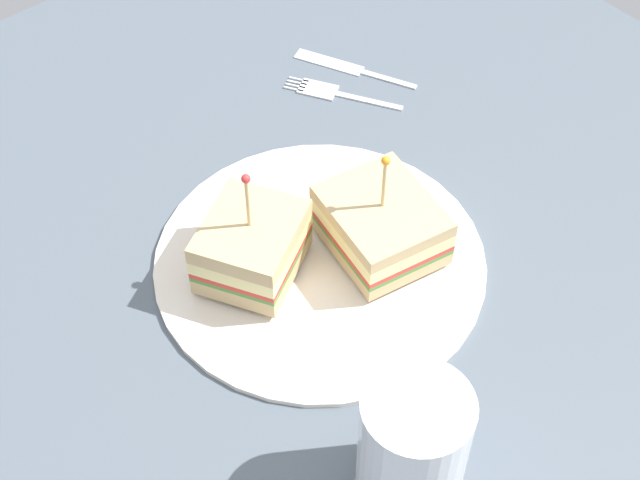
{
  "coord_description": "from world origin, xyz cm",
  "views": [
    {
      "loc": [
        -37.01,
        31.47,
        59.95
      ],
      "look_at": [
        0.0,
        0.0,
        2.97
      ],
      "focal_mm": 53.46,
      "sensor_mm": 36.0,
      "label": 1
    }
  ],
  "objects_px": {
    "sandwich_half_front": "(252,246)",
    "sandwich_half_back": "(381,224)",
    "fork": "(331,92)",
    "plate": "(320,260)",
    "drink_glass": "(412,453)",
    "knife": "(348,67)"
  },
  "relations": [
    {
      "from": "plate",
      "to": "sandwich_half_front",
      "type": "bearing_deg",
      "value": 61.38
    },
    {
      "from": "knife",
      "to": "drink_glass",
      "type": "bearing_deg",
      "value": 143.7
    },
    {
      "from": "plate",
      "to": "knife",
      "type": "bearing_deg",
      "value": -46.74
    },
    {
      "from": "sandwich_half_front",
      "to": "drink_glass",
      "type": "xyz_separation_m",
      "value": [
        -0.21,
        0.03,
        0.01
      ]
    },
    {
      "from": "plate",
      "to": "sandwich_half_back",
      "type": "xyz_separation_m",
      "value": [
        -0.02,
        -0.05,
        0.03
      ]
    },
    {
      "from": "drink_glass",
      "to": "knife",
      "type": "relative_size",
      "value": 0.89
    },
    {
      "from": "sandwich_half_back",
      "to": "drink_glass",
      "type": "relative_size",
      "value": 0.99
    },
    {
      "from": "sandwich_half_back",
      "to": "fork",
      "type": "xyz_separation_m",
      "value": [
        0.17,
        -0.1,
        -0.03
      ]
    },
    {
      "from": "fork",
      "to": "knife",
      "type": "height_order",
      "value": "same"
    },
    {
      "from": "sandwich_half_front",
      "to": "sandwich_half_back",
      "type": "relative_size",
      "value": 1.0
    },
    {
      "from": "sandwich_half_front",
      "to": "sandwich_half_back",
      "type": "height_order",
      "value": "sandwich_half_front"
    },
    {
      "from": "plate",
      "to": "drink_glass",
      "type": "relative_size",
      "value": 2.52
    },
    {
      "from": "sandwich_half_back",
      "to": "sandwich_half_front",
      "type": "bearing_deg",
      "value": 63.36
    },
    {
      "from": "sandwich_half_front",
      "to": "fork",
      "type": "bearing_deg",
      "value": -56.34
    },
    {
      "from": "plate",
      "to": "drink_glass",
      "type": "height_order",
      "value": "drink_glass"
    },
    {
      "from": "sandwich_half_front",
      "to": "drink_glass",
      "type": "relative_size",
      "value": 0.99
    },
    {
      "from": "plate",
      "to": "knife",
      "type": "distance_m",
      "value": 0.25
    },
    {
      "from": "fork",
      "to": "sandwich_half_front",
      "type": "bearing_deg",
      "value": 123.66
    },
    {
      "from": "sandwich_half_back",
      "to": "knife",
      "type": "relative_size",
      "value": 0.89
    },
    {
      "from": "sandwich_half_back",
      "to": "drink_glass",
      "type": "distance_m",
      "value": 0.21
    },
    {
      "from": "sandwich_half_front",
      "to": "knife",
      "type": "distance_m",
      "value": 0.27
    },
    {
      "from": "sandwich_half_back",
      "to": "knife",
      "type": "bearing_deg",
      "value": -35.21
    }
  ]
}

